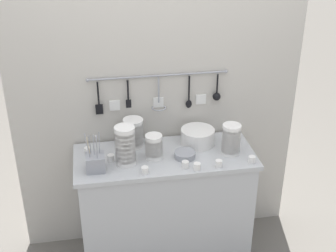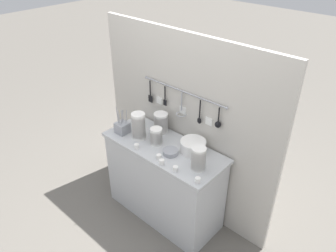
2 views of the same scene
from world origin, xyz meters
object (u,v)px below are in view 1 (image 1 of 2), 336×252
(cup_mid_row, at_px, (219,164))
(bowl_stack_tall_left, at_px, (125,146))
(cup_edge_far, at_px, (252,159))
(plate_stack, at_px, (198,137))
(cup_front_right, at_px, (111,158))
(bowl_stack_short_front, at_px, (133,133))
(bowl_stack_nested_right, at_px, (154,147))
(cup_back_right, at_px, (185,165))
(bowl_stack_back_corner, at_px, (231,139))
(steel_mixing_bowl, at_px, (185,155))
(cup_centre, at_px, (145,170))
(cup_back_left, at_px, (88,151))
(cup_by_caddy, at_px, (197,166))
(cutlery_caddy, at_px, (95,162))

(cup_mid_row, bearing_deg, bowl_stack_tall_left, 166.76)
(cup_edge_far, bearing_deg, plate_stack, 133.70)
(bowl_stack_tall_left, distance_m, plate_stack, 0.54)
(bowl_stack_tall_left, xyz_separation_m, cup_front_right, (-0.09, 0.05, -0.11))
(bowl_stack_short_front, distance_m, cup_edge_far, 0.80)
(bowl_stack_short_front, height_order, plate_stack, bowl_stack_short_front)
(bowl_stack_nested_right, distance_m, cup_back_right, 0.24)
(bowl_stack_tall_left, distance_m, cup_back_right, 0.40)
(cup_front_right, bearing_deg, bowl_stack_tall_left, -27.92)
(bowl_stack_nested_right, bearing_deg, cup_edge_far, -15.19)
(cup_edge_far, bearing_deg, bowl_stack_back_corner, 126.91)
(cup_front_right, bearing_deg, bowl_stack_short_front, 46.36)
(cup_back_right, bearing_deg, steel_mixing_bowl, 79.73)
(bowl_stack_tall_left, relative_size, cup_centre, 5.84)
(cup_centre, xyz_separation_m, cup_back_left, (-0.34, 0.30, 0.00))
(cup_centre, bearing_deg, bowl_stack_back_corner, 13.82)
(bowl_stack_short_front, bearing_deg, cup_by_caddy, -45.88)
(steel_mixing_bowl, bearing_deg, cup_centre, -152.71)
(cup_mid_row, height_order, cup_by_caddy, same)
(bowl_stack_tall_left, distance_m, cup_mid_row, 0.60)
(bowl_stack_back_corner, distance_m, cup_front_right, 0.79)
(cup_edge_far, bearing_deg, steel_mixing_bowl, 161.58)
(steel_mixing_bowl, bearing_deg, cup_mid_row, -38.23)
(plate_stack, relative_size, cutlery_caddy, 0.85)
(bowl_stack_nested_right, bearing_deg, cup_back_right, -40.75)
(cup_back_left, height_order, cup_edge_far, same)
(bowl_stack_nested_right, xyz_separation_m, cup_centre, (-0.08, -0.17, -0.06))
(bowl_stack_back_corner, height_order, cup_mid_row, bowl_stack_back_corner)
(cup_back_left, xyz_separation_m, cup_front_right, (0.14, -0.12, 0.00))
(bowl_stack_nested_right, distance_m, cup_centre, 0.20)
(bowl_stack_short_front, bearing_deg, bowl_stack_tall_left, -108.27)
(bowl_stack_nested_right, xyz_separation_m, bowl_stack_tall_left, (-0.19, -0.04, 0.05))
(bowl_stack_tall_left, bearing_deg, cup_back_left, 144.67)
(plate_stack, xyz_separation_m, steel_mixing_bowl, (-0.12, -0.16, -0.03))
(cup_back_right, xyz_separation_m, cup_by_caddy, (0.07, -0.03, 0.00))
(bowl_stack_nested_right, height_order, cup_by_caddy, bowl_stack_nested_right)
(bowl_stack_tall_left, bearing_deg, cutlery_caddy, -168.54)
(cup_centre, bearing_deg, cup_edge_far, 0.71)
(bowl_stack_tall_left, bearing_deg, cup_by_caddy, -18.57)
(bowl_stack_nested_right, bearing_deg, steel_mixing_bowl, -8.26)
(steel_mixing_bowl, bearing_deg, cup_back_right, -100.27)
(bowl_stack_back_corner, height_order, cup_by_caddy, bowl_stack_back_corner)
(cup_back_right, height_order, cup_front_right, same)
(cup_edge_far, bearing_deg, cup_centre, -179.29)
(bowl_stack_tall_left, bearing_deg, plate_stack, 19.15)
(steel_mixing_bowl, relative_size, cup_edge_far, 3.08)
(bowl_stack_tall_left, height_order, cup_by_caddy, bowl_stack_tall_left)
(bowl_stack_tall_left, bearing_deg, cup_back_right, -16.90)
(steel_mixing_bowl, xyz_separation_m, cup_back_left, (-0.62, 0.16, 0.00))
(bowl_stack_back_corner, distance_m, bowl_stack_tall_left, 0.69)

